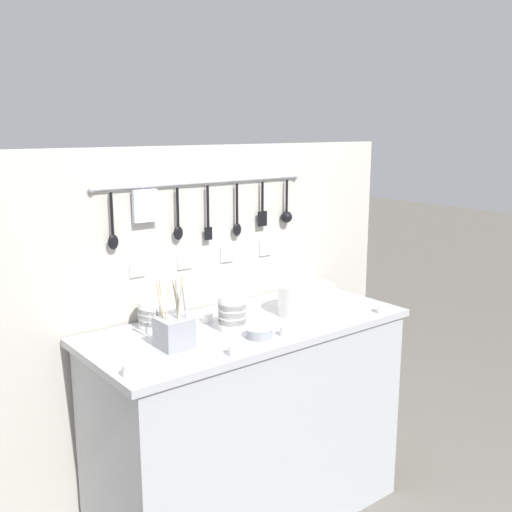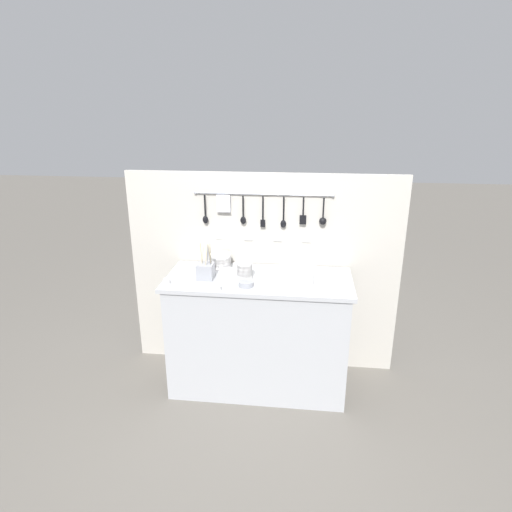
{
  "view_description": "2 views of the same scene",
  "coord_description": "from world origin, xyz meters",
  "px_view_note": "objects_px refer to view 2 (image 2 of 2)",
  "views": [
    {
      "loc": [
        -1.44,
        -1.88,
        1.7
      ],
      "look_at": [
        0.03,
        -0.01,
        1.19
      ],
      "focal_mm": 42.0,
      "sensor_mm": 36.0,
      "label": 1
    },
    {
      "loc": [
        0.31,
        -2.88,
        2.09
      ],
      "look_at": [
        -0.02,
        -0.01,
        1.08
      ],
      "focal_mm": 30.0,
      "sensor_mm": 36.0,
      "label": 2
    }
  ],
  "objects_px": {
    "cup_beside_plates": "(236,265)",
    "cup_mid_row": "(218,288)",
    "plate_stack": "(297,274)",
    "bowl_stack_tall_left": "(221,260)",
    "cup_by_caddy": "(244,269)",
    "cup_front_left": "(309,269)",
    "bowl_stack_back_corner": "(245,270)",
    "cutlery_caddy": "(206,271)",
    "cup_centre": "(337,293)",
    "cup_back_right": "(329,274)",
    "cup_edge_far": "(259,287)",
    "cup_back_left": "(167,281)",
    "steel_mixing_bowl": "(246,284)"
  },
  "relations": [
    {
      "from": "cup_edge_far",
      "to": "plate_stack",
      "type": "bearing_deg",
      "value": 32.16
    },
    {
      "from": "bowl_stack_back_corner",
      "to": "cup_edge_far",
      "type": "xyz_separation_m",
      "value": [
        0.12,
        -0.19,
        -0.05
      ]
    },
    {
      "from": "cup_mid_row",
      "to": "cutlery_caddy",
      "type": "bearing_deg",
      "value": 122.53
    },
    {
      "from": "cup_centre",
      "to": "cup_mid_row",
      "type": "distance_m",
      "value": 0.8
    },
    {
      "from": "cup_beside_plates",
      "to": "cup_mid_row",
      "type": "bearing_deg",
      "value": -97.18
    },
    {
      "from": "steel_mixing_bowl",
      "to": "plate_stack",
      "type": "bearing_deg",
      "value": 17.75
    },
    {
      "from": "bowl_stack_back_corner",
      "to": "cutlery_caddy",
      "type": "distance_m",
      "value": 0.28
    },
    {
      "from": "bowl_stack_tall_left",
      "to": "cup_front_left",
      "type": "distance_m",
      "value": 0.68
    },
    {
      "from": "plate_stack",
      "to": "cup_mid_row",
      "type": "relative_size",
      "value": 5.32
    },
    {
      "from": "bowl_stack_tall_left",
      "to": "cup_beside_plates",
      "type": "relative_size",
      "value": 3.44
    },
    {
      "from": "plate_stack",
      "to": "cup_back_right",
      "type": "height_order",
      "value": "plate_stack"
    },
    {
      "from": "plate_stack",
      "to": "cup_beside_plates",
      "type": "height_order",
      "value": "plate_stack"
    },
    {
      "from": "cup_front_left",
      "to": "cup_by_caddy",
      "type": "distance_m",
      "value": 0.49
    },
    {
      "from": "bowl_stack_tall_left",
      "to": "cup_centre",
      "type": "xyz_separation_m",
      "value": [
        0.86,
        -0.44,
        -0.04
      ]
    },
    {
      "from": "cutlery_caddy",
      "to": "cup_beside_plates",
      "type": "distance_m",
      "value": 0.3
    },
    {
      "from": "cup_front_left",
      "to": "cup_mid_row",
      "type": "bearing_deg",
      "value": -144.99
    },
    {
      "from": "cup_front_left",
      "to": "cup_beside_plates",
      "type": "relative_size",
      "value": 1.0
    },
    {
      "from": "steel_mixing_bowl",
      "to": "cup_back_right",
      "type": "xyz_separation_m",
      "value": [
        0.58,
        0.24,
        0.0
      ]
    },
    {
      "from": "cup_by_caddy",
      "to": "cup_back_left",
      "type": "bearing_deg",
      "value": -149.28
    },
    {
      "from": "bowl_stack_back_corner",
      "to": "cup_centre",
      "type": "distance_m",
      "value": 0.69
    },
    {
      "from": "bowl_stack_tall_left",
      "to": "cup_edge_far",
      "type": "relative_size",
      "value": 3.44
    },
    {
      "from": "cup_centre",
      "to": "cup_beside_plates",
      "type": "relative_size",
      "value": 1.0
    },
    {
      "from": "cup_beside_plates",
      "to": "cup_mid_row",
      "type": "distance_m",
      "value": 0.44
    },
    {
      "from": "bowl_stack_back_corner",
      "to": "cup_front_left",
      "type": "height_order",
      "value": "bowl_stack_back_corner"
    },
    {
      "from": "plate_stack",
      "to": "cup_front_left",
      "type": "height_order",
      "value": "plate_stack"
    },
    {
      "from": "cup_front_left",
      "to": "cup_back_left",
      "type": "distance_m",
      "value": 1.06
    },
    {
      "from": "bowl_stack_back_corner",
      "to": "cup_centre",
      "type": "relative_size",
      "value": 3.08
    },
    {
      "from": "plate_stack",
      "to": "steel_mixing_bowl",
      "type": "bearing_deg",
      "value": -162.25
    },
    {
      "from": "cup_by_caddy",
      "to": "cup_back_left",
      "type": "distance_m",
      "value": 0.59
    },
    {
      "from": "cup_by_caddy",
      "to": "plate_stack",
      "type": "bearing_deg",
      "value": -22.28
    },
    {
      "from": "bowl_stack_back_corner",
      "to": "cup_by_caddy",
      "type": "height_order",
      "value": "bowl_stack_back_corner"
    },
    {
      "from": "bowl_stack_tall_left",
      "to": "cup_back_left",
      "type": "height_order",
      "value": "bowl_stack_tall_left"
    },
    {
      "from": "plate_stack",
      "to": "cup_front_left",
      "type": "bearing_deg",
      "value": 69.85
    },
    {
      "from": "cup_back_right",
      "to": "cup_by_caddy",
      "type": "distance_m",
      "value": 0.64
    },
    {
      "from": "cup_back_right",
      "to": "cup_front_left",
      "type": "bearing_deg",
      "value": 145.66
    },
    {
      "from": "cup_mid_row",
      "to": "cup_front_left",
      "type": "bearing_deg",
      "value": 35.01
    },
    {
      "from": "cup_centre",
      "to": "cup_back_left",
      "type": "relative_size",
      "value": 1.0
    },
    {
      "from": "cutlery_caddy",
      "to": "cup_back_left",
      "type": "relative_size",
      "value": 5.92
    },
    {
      "from": "cutlery_caddy",
      "to": "cup_back_left",
      "type": "height_order",
      "value": "cutlery_caddy"
    },
    {
      "from": "cutlery_caddy",
      "to": "cup_edge_far",
      "type": "xyz_separation_m",
      "value": [
        0.4,
        -0.16,
        -0.04
      ]
    },
    {
      "from": "bowl_stack_tall_left",
      "to": "cup_by_caddy",
      "type": "height_order",
      "value": "bowl_stack_tall_left"
    },
    {
      "from": "bowl_stack_tall_left",
      "to": "cup_by_caddy",
      "type": "bearing_deg",
      "value": -20.84
    },
    {
      "from": "cup_centre",
      "to": "steel_mixing_bowl",
      "type": "bearing_deg",
      "value": 171.51
    },
    {
      "from": "steel_mixing_bowl",
      "to": "cup_edge_far",
      "type": "height_order",
      "value": "cup_edge_far"
    },
    {
      "from": "cup_front_left",
      "to": "cup_edge_far",
      "type": "height_order",
      "value": "same"
    },
    {
      "from": "cutlery_caddy",
      "to": "cup_back_left",
      "type": "bearing_deg",
      "value": -151.79
    },
    {
      "from": "cup_front_left",
      "to": "cup_beside_plates",
      "type": "height_order",
      "value": "same"
    },
    {
      "from": "cup_edge_far",
      "to": "cup_by_caddy",
      "type": "bearing_deg",
      "value": 114.23
    },
    {
      "from": "bowl_stack_tall_left",
      "to": "cutlery_caddy",
      "type": "height_order",
      "value": "cutlery_caddy"
    },
    {
      "from": "bowl_stack_back_corner",
      "to": "plate_stack",
      "type": "distance_m",
      "value": 0.38
    }
  ]
}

